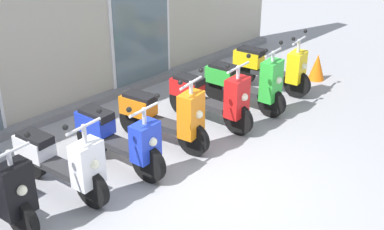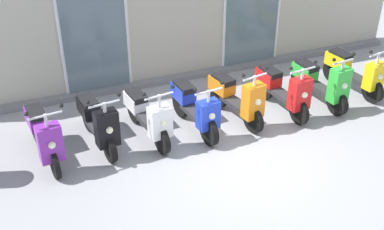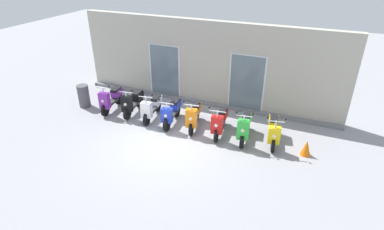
% 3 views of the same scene
% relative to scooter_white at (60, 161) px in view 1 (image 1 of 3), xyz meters
% --- Properties ---
extents(ground_plane, '(40.00, 40.00, 0.00)m').
position_rel_scooter_white_xyz_m(ground_plane, '(1.32, -1.34, -0.46)').
color(ground_plane, '#939399').
extents(storefront_facade, '(10.93, 0.50, 3.40)m').
position_rel_scooter_white_xyz_m(storefront_facade, '(1.32, 2.14, 1.18)').
color(storefront_facade, '#B2AD9E').
rests_on(storefront_facade, ground_plane).
extents(scooter_white, '(0.62, 1.65, 1.24)m').
position_rel_scooter_white_xyz_m(scooter_white, '(0.00, 0.00, 0.00)').
color(scooter_white, black).
rests_on(scooter_white, ground_plane).
extents(scooter_blue, '(0.59, 1.63, 1.19)m').
position_rel_scooter_white_xyz_m(scooter_blue, '(0.88, -0.08, 0.01)').
color(scooter_blue, black).
rests_on(scooter_blue, ground_plane).
extents(scooter_orange, '(0.69, 1.58, 1.26)m').
position_rel_scooter_white_xyz_m(scooter_orange, '(1.75, -0.07, 0.04)').
color(scooter_orange, black).
rests_on(scooter_orange, ground_plane).
extents(scooter_red, '(0.62, 1.63, 1.25)m').
position_rel_scooter_white_xyz_m(scooter_red, '(2.74, -0.10, 0.04)').
color(scooter_red, black).
rests_on(scooter_red, ground_plane).
extents(scooter_green, '(0.60, 1.60, 1.26)m').
position_rel_scooter_white_xyz_m(scooter_green, '(3.61, -0.11, 0.02)').
color(scooter_green, black).
rests_on(scooter_green, ground_plane).
extents(scooter_yellow, '(0.67, 1.58, 1.20)m').
position_rel_scooter_white_xyz_m(scooter_yellow, '(4.54, 0.05, 0.01)').
color(scooter_yellow, black).
rests_on(scooter_yellow, ground_plane).
extents(traffic_cone, '(0.32, 0.32, 0.52)m').
position_rel_scooter_white_xyz_m(traffic_cone, '(5.64, -0.27, -0.20)').
color(traffic_cone, orange).
rests_on(traffic_cone, ground_plane).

